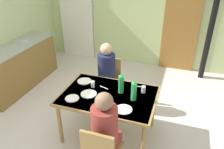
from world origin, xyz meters
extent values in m
plane|color=beige|center=(0.00, 0.00, 0.00)|extent=(6.98, 6.98, 0.00)
cube|color=#C0D28F|center=(0.00, 2.68, 1.38)|extent=(4.72, 0.10, 2.75)
cube|color=#9E6A30|center=(1.14, 2.60, 1.00)|extent=(0.80, 0.05, 2.00)
cylinder|color=black|center=(1.74, 2.33, 1.38)|extent=(0.12, 0.12, 2.75)
cube|color=white|center=(-1.49, 2.58, 1.16)|extent=(0.90, 0.03, 2.31)
cube|color=brown|center=(-1.93, 0.73, 0.43)|extent=(0.60, 1.85, 0.87)
cube|color=#9E9E99|center=(-1.93, 0.73, 0.89)|extent=(0.61, 1.89, 0.03)
cylinder|color=#B7B7BC|center=(-1.93, 1.01, 0.91)|extent=(0.21, 0.21, 0.01)
cube|color=olive|center=(0.34, -0.08, 0.71)|extent=(1.35, 0.93, 0.04)
cube|color=beige|center=(0.34, -0.08, 0.72)|extent=(1.30, 0.89, 0.00)
cylinder|color=olive|center=(-0.27, -0.47, 0.34)|extent=(0.06, 0.06, 0.69)
cylinder|color=olive|center=(0.94, -0.47, 0.34)|extent=(0.06, 0.06, 0.69)
cylinder|color=olive|center=(-0.27, 0.32, 0.34)|extent=(0.06, 0.06, 0.69)
cylinder|color=olive|center=(0.94, 0.32, 0.34)|extent=(0.06, 0.06, 0.69)
cube|color=olive|center=(0.54, -1.00, 0.66)|extent=(0.38, 0.04, 0.42)
cube|color=olive|center=(0.05, 0.67, 0.45)|extent=(0.40, 0.40, 0.04)
cube|color=olive|center=(0.05, 0.85, 0.66)|extent=(0.38, 0.04, 0.42)
cylinder|color=olive|center=(0.22, 0.50, 0.21)|extent=(0.04, 0.04, 0.41)
cylinder|color=olive|center=(-0.12, 0.50, 0.21)|extent=(0.04, 0.04, 0.41)
cylinder|color=olive|center=(0.22, 0.84, 0.21)|extent=(0.04, 0.04, 0.41)
cylinder|color=olive|center=(-0.12, 0.84, 0.21)|extent=(0.04, 0.04, 0.41)
cube|color=maroon|center=(0.54, -0.66, 0.51)|extent=(0.30, 0.22, 0.12)
cylinder|color=maroon|center=(0.54, -0.77, 0.77)|extent=(0.30, 0.30, 0.52)
sphere|color=#846047|center=(0.54, -0.77, 1.12)|extent=(0.20, 0.20, 0.20)
cube|color=#152D3E|center=(0.05, 0.51, 0.51)|extent=(0.30, 0.22, 0.12)
cylinder|color=#1E2347|center=(0.05, 0.62, 0.77)|extent=(0.30, 0.30, 0.52)
sphere|color=tan|center=(0.05, 0.62, 1.12)|extent=(0.20, 0.20, 0.20)
cylinder|color=green|center=(0.49, 0.04, 0.86)|extent=(0.08, 0.08, 0.27)
cone|color=#24A357|center=(0.49, 0.04, 1.01)|extent=(0.06, 0.06, 0.04)
cylinder|color=green|center=(0.70, -0.08, 0.86)|extent=(0.08, 0.08, 0.26)
cone|color=green|center=(0.70, -0.08, 1.01)|extent=(0.05, 0.05, 0.04)
cylinder|color=white|center=(-0.11, -0.33, 0.73)|extent=(0.19, 0.19, 0.01)
cylinder|color=white|center=(0.07, -0.16, 0.73)|extent=(0.23, 0.23, 0.01)
cylinder|color=white|center=(-0.15, 0.15, 0.73)|extent=(0.22, 0.22, 0.01)
cylinder|color=white|center=(0.64, -0.34, 0.73)|extent=(0.22, 0.22, 0.01)
cylinder|color=silver|center=(0.80, 0.14, 0.78)|extent=(0.06, 0.06, 0.10)
cylinder|color=silver|center=(0.40, 0.31, 0.77)|extent=(0.06, 0.06, 0.09)
cylinder|color=silver|center=(0.05, 0.04, 0.77)|extent=(0.06, 0.06, 0.10)
cube|color=silver|center=(0.69, 0.27, 0.73)|extent=(0.15, 0.06, 0.00)
cube|color=silver|center=(0.21, 0.08, 0.73)|extent=(0.15, 0.06, 0.00)
camera|label=1|loc=(1.22, -2.53, 2.46)|focal=35.18mm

